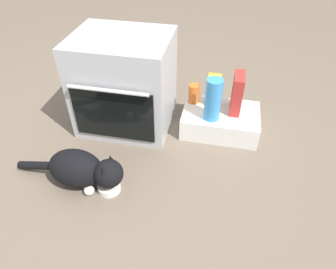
% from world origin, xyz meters
% --- Properties ---
extents(ground, '(8.00, 8.00, 0.00)m').
position_xyz_m(ground, '(0.00, 0.00, 0.00)').
color(ground, '#6B5B4C').
extents(oven, '(0.64, 0.57, 0.67)m').
position_xyz_m(oven, '(-0.07, 0.45, 0.34)').
color(oven, '#B7BABF').
rests_on(oven, ground).
extents(pantry_cabinet, '(0.54, 0.37, 0.16)m').
position_xyz_m(pantry_cabinet, '(0.61, 0.50, 0.08)').
color(pantry_cabinet, white).
rests_on(pantry_cabinet, ground).
extents(food_bowl, '(0.14, 0.14, 0.08)m').
position_xyz_m(food_bowl, '(0.01, -0.21, 0.03)').
color(food_bowl, white).
rests_on(food_bowl, ground).
extents(cat, '(0.72, 0.25, 0.25)m').
position_xyz_m(cat, '(-0.14, -0.20, 0.13)').
color(cat, black).
rests_on(cat, ground).
extents(cereal_box, '(0.07, 0.18, 0.28)m').
position_xyz_m(cereal_box, '(0.70, 0.54, 0.30)').
color(cereal_box, '#B72D28').
rests_on(cereal_box, pantry_cabinet).
extents(juice_carton, '(0.09, 0.06, 0.24)m').
position_xyz_m(juice_carton, '(0.54, 0.58, 0.28)').
color(juice_carton, orange).
rests_on(juice_carton, pantry_cabinet).
extents(sauce_jar, '(0.08, 0.08, 0.14)m').
position_xyz_m(sauce_jar, '(0.40, 0.59, 0.23)').
color(sauce_jar, '#D16023').
rests_on(sauce_jar, pantry_cabinet).
extents(water_bottle, '(0.11, 0.11, 0.30)m').
position_xyz_m(water_bottle, '(0.55, 0.41, 0.31)').
color(water_bottle, '#388CD1').
rests_on(water_bottle, pantry_cabinet).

